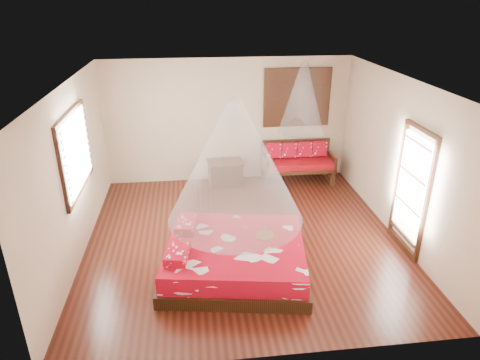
% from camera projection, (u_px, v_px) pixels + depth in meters
% --- Properties ---
extents(room, '(5.54, 5.54, 2.84)m').
position_uv_depth(room, '(243.00, 166.00, 7.15)').
color(room, black).
rests_on(room, ground).
extents(bed, '(2.49, 2.31, 0.65)m').
position_uv_depth(bed, '(234.00, 256.00, 6.74)').
color(bed, black).
rests_on(bed, floor).
extents(daybed, '(1.62, 0.72, 0.94)m').
position_uv_depth(daybed, '(297.00, 160.00, 9.83)').
color(daybed, black).
rests_on(daybed, floor).
extents(storage_chest, '(0.83, 0.63, 0.54)m').
position_uv_depth(storage_chest, '(225.00, 172.00, 9.82)').
color(storage_chest, black).
rests_on(storage_chest, floor).
extents(shutter_panel, '(1.52, 0.06, 1.32)m').
position_uv_depth(shutter_panel, '(297.00, 98.00, 9.59)').
color(shutter_panel, black).
rests_on(shutter_panel, wall_back).
extents(window_left, '(0.10, 1.74, 1.34)m').
position_uv_depth(window_left, '(76.00, 152.00, 6.92)').
color(window_left, black).
rests_on(window_left, wall_left).
extents(glazed_door, '(0.08, 1.02, 2.16)m').
position_uv_depth(glazed_door, '(411.00, 191.00, 7.04)').
color(glazed_door, black).
rests_on(glazed_door, floor).
extents(wine_tray, '(0.30, 0.30, 0.24)m').
position_uv_depth(wine_tray, '(265.00, 233.00, 6.79)').
color(wine_tray, brown).
rests_on(wine_tray, bed).
extents(mosquito_net_main, '(2.02, 2.02, 1.80)m').
position_uv_depth(mosquito_net_main, '(235.00, 162.00, 6.09)').
color(mosquito_net_main, white).
rests_on(mosquito_net_main, ceiling).
extents(mosquito_net_daybed, '(0.99, 0.99, 1.50)m').
position_uv_depth(mosquito_net_daybed, '(303.00, 98.00, 9.12)').
color(mosquito_net_daybed, white).
rests_on(mosquito_net_daybed, ceiling).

